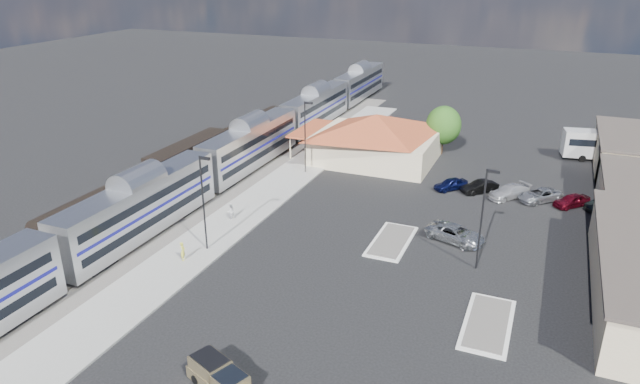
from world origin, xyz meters
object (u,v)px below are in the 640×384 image
at_px(station_depot, 375,137).
at_px(suv, 456,234).
at_px(coach_bus, 612,144).
at_px(pickup_truck, 221,379).

distance_m(station_depot, suv, 24.17).
bearing_deg(coach_bus, suv, 144.38).
relative_size(station_depot, suv, 3.28).
bearing_deg(coach_bus, station_depot, 101.56).
distance_m(station_depot, pickup_truck, 45.40).
height_order(suv, coach_bus, coach_bus).
xyz_separation_m(pickup_truck, coach_bus, (24.13, 56.76, 1.43)).
relative_size(station_depot, pickup_truck, 3.50).
bearing_deg(station_depot, pickup_truck, -84.40).
xyz_separation_m(station_depot, coach_bus, (28.56, 11.63, -0.89)).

